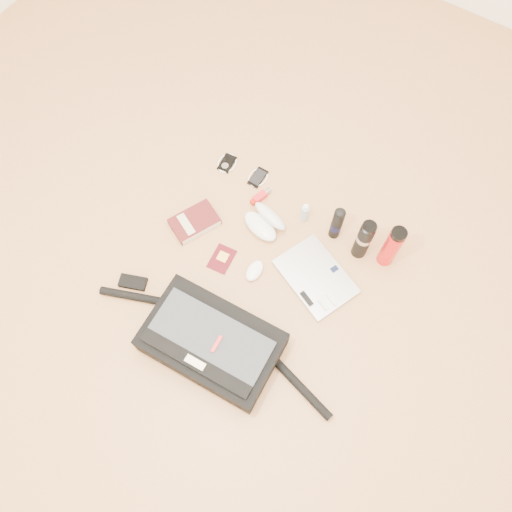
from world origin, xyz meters
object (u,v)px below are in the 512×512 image
object	(u,v)px
messenger_bag	(211,342)
book	(195,222)
thermos_black	(364,240)
thermos_red	(391,247)
laptop	(316,277)

from	to	relation	value
messenger_bag	book	xyz separation A→B (m)	(-0.38, 0.40, -0.05)
thermos_black	thermos_red	bearing A→B (deg)	15.82
messenger_bag	thermos_red	xyz separation A→B (m)	(0.39, 0.71, 0.06)
thermos_black	thermos_red	size ratio (longest dim) A/B	0.95
messenger_bag	book	distance (m)	0.55
messenger_bag	thermos_red	size ratio (longest dim) A/B	4.13
thermos_black	messenger_bag	bearing A→B (deg)	-112.79
book	thermos_black	size ratio (longest dim) A/B	0.98
book	thermos_red	size ratio (longest dim) A/B	0.93
thermos_red	book	bearing A→B (deg)	-158.35
laptop	thermos_red	world-z (taller)	thermos_red
laptop	book	world-z (taller)	book
laptop	thermos_red	bearing A→B (deg)	71.71
messenger_bag	laptop	distance (m)	0.51
thermos_black	thermos_red	distance (m)	0.11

